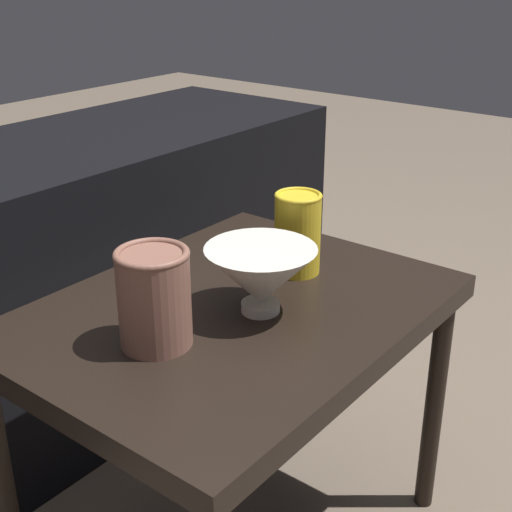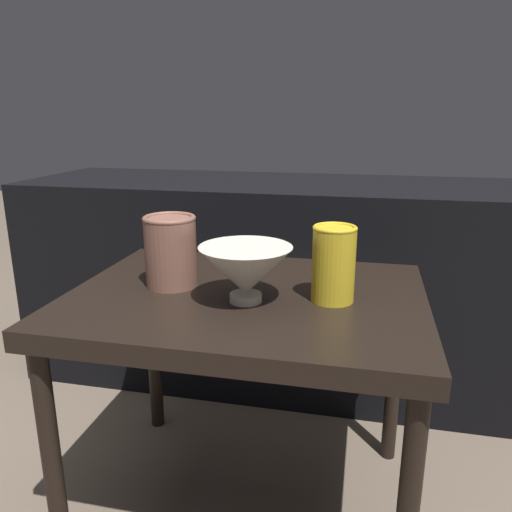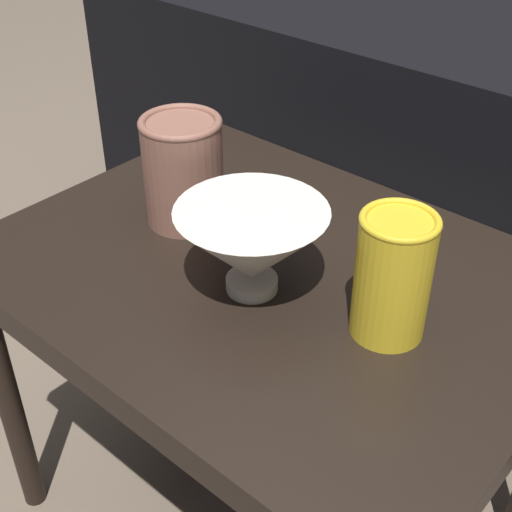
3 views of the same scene
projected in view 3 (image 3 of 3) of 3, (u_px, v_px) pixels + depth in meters
table at (271, 302)px, 0.93m from camera, size 0.71×0.54×0.51m
couch_backdrop at (477, 203)px, 1.39m from camera, size 1.70×0.50×0.66m
bowl at (252, 246)px, 0.83m from camera, size 0.18×0.18×0.11m
vase_textured_left at (183, 169)px, 0.95m from camera, size 0.11×0.11×0.15m
vase_colorful_right at (393, 275)px, 0.76m from camera, size 0.08×0.08×0.15m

